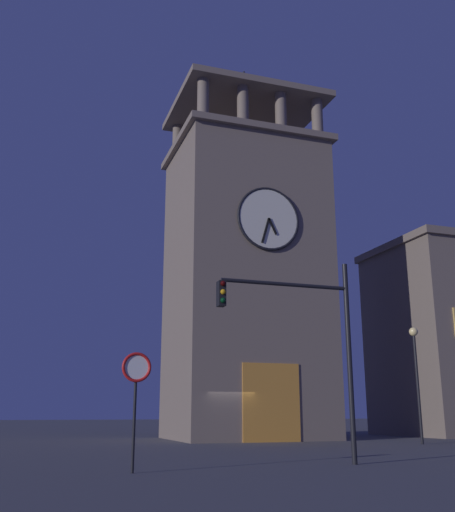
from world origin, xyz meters
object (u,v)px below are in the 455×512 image
object	(u,v)px
traffic_signal_near	(308,329)
street_lamp	(416,363)
clocktower	(246,279)
no_horn_sign	(136,377)

from	to	relation	value
traffic_signal_near	street_lamp	world-z (taller)	traffic_signal_near
clocktower	street_lamp	distance (m)	11.30
no_horn_sign	traffic_signal_near	bearing A→B (deg)	-174.44
traffic_signal_near	clocktower	bearing A→B (deg)	-104.22
street_lamp	clocktower	bearing A→B (deg)	-51.96
clocktower	no_horn_sign	bearing A→B (deg)	61.12
clocktower	street_lamp	size ratio (longest dim) A/B	4.19
traffic_signal_near	no_horn_sign	size ratio (longest dim) A/B	2.01
traffic_signal_near	no_horn_sign	world-z (taller)	traffic_signal_near
clocktower	traffic_signal_near	size ratio (longest dim) A/B	3.89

